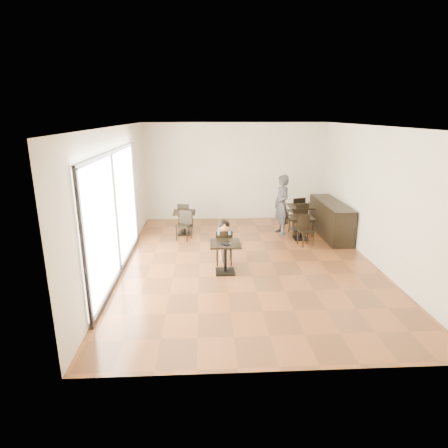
{
  "coord_description": "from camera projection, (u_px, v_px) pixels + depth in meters",
  "views": [
    {
      "loc": [
        -1.02,
        -8.39,
        3.47
      ],
      "look_at": [
        -0.58,
        -0.06,
        1.0
      ],
      "focal_mm": 30.0,
      "sensor_mm": 36.0,
      "label": 1
    }
  ],
  "objects": [
    {
      "name": "chair_back_b",
      "position": [
        305.0,
        220.0,
        10.94
      ],
      "size": [
        0.51,
        0.51,
        0.93
      ],
      "primitive_type": null,
      "rotation": [
        0.0,
        0.0,
        0.25
      ],
      "color": "black",
      "rests_on": "floor"
    },
    {
      "name": "storefront_window",
      "position": [
        115.0,
        214.0,
        8.05
      ],
      "size": [
        0.04,
        4.5,
        2.6
      ],
      "primitive_type": "cube",
      "color": "white",
      "rests_on": "floor"
    },
    {
      "name": "chair_back_a",
      "position": [
        296.0,
        211.0,
        11.99
      ],
      "size": [
        0.51,
        0.51,
        0.93
      ],
      "primitive_type": null,
      "rotation": [
        0.0,
        0.0,
        3.4
      ],
      "color": "black",
      "rests_on": "floor"
    },
    {
      "name": "chair_left_a",
      "position": [
        186.0,
        216.0,
        11.65
      ],
      "size": [
        0.48,
        0.48,
        0.82
      ],
      "primitive_type": null,
      "rotation": [
        0.0,
        0.0,
        2.77
      ],
      "color": "black",
      "rests_on": "floor"
    },
    {
      "name": "cafe_table_back",
      "position": [
        300.0,
        218.0,
        11.49
      ],
      "size": [
        0.89,
        0.89,
        0.77
      ],
      "primitive_type": null,
      "rotation": [
        0.0,
        0.0,
        0.25
      ],
      "color": "black",
      "rests_on": "floor"
    },
    {
      "name": "plate",
      "position": [
        225.0,
        244.0,
        8.21
      ],
      "size": [
        0.24,
        0.24,
        0.01
      ],
      "primitive_type": "cylinder",
      "color": "black",
      "rests_on": "child_table"
    },
    {
      "name": "adult_patron",
      "position": [
        282.0,
        205.0,
        11.03
      ],
      "size": [
        0.57,
        0.73,
        1.77
      ],
      "primitive_type": "imported",
      "rotation": [
        0.0,
        0.0,
        -1.32
      ],
      "color": "#39383C",
      "rests_on": "floor"
    },
    {
      "name": "chair_mid_a",
      "position": [
        296.0,
        220.0,
        11.2
      ],
      "size": [
        0.43,
        0.43,
        0.79
      ],
      "primitive_type": null,
      "rotation": [
        0.0,
        0.0,
        3.39
      ],
      "color": "black",
      "rests_on": "floor"
    },
    {
      "name": "wall_front",
      "position": [
        286.0,
        266.0,
        4.79
      ],
      "size": [
        6.0,
        0.01,
        3.2
      ],
      "primitive_type": "cube",
      "color": "silver",
      "rests_on": "floor"
    },
    {
      "name": "child_chair",
      "position": [
        224.0,
        246.0,
        8.91
      ],
      "size": [
        0.39,
        0.39,
        0.86
      ],
      "primitive_type": null,
      "rotation": [
        0.0,
        0.0,
        3.14
      ],
      "color": "black",
      "rests_on": "floor"
    },
    {
      "name": "chair_left_b",
      "position": [
        184.0,
        226.0,
        10.59
      ],
      "size": [
        0.48,
        0.48,
        0.82
      ],
      "primitive_type": null,
      "rotation": [
        0.0,
        0.0,
        -0.37
      ],
      "color": "black",
      "rests_on": "floor"
    },
    {
      "name": "child",
      "position": [
        224.0,
        242.0,
        8.88
      ],
      "size": [
        0.39,
        0.54,
        1.08
      ],
      "primitive_type": null,
      "color": "slate",
      "rests_on": "child_chair"
    },
    {
      "name": "floor",
      "position": [
        248.0,
        262.0,
        9.07
      ],
      "size": [
        6.0,
        8.0,
        0.01
      ],
      "primitive_type": "cube",
      "color": "brown",
      "rests_on": "ground"
    },
    {
      "name": "wall_right",
      "position": [
        376.0,
        197.0,
        8.77
      ],
      "size": [
        0.01,
        8.0,
        3.2
      ],
      "primitive_type": "cube",
      "color": "silver",
      "rests_on": "floor"
    },
    {
      "name": "wall_left",
      "position": [
        118.0,
        199.0,
        8.47
      ],
      "size": [
        0.01,
        8.0,
        3.2
      ],
      "primitive_type": "cube",
      "color": "silver",
      "rests_on": "floor"
    },
    {
      "name": "chair_mid_b",
      "position": [
        306.0,
        231.0,
        10.15
      ],
      "size": [
        0.43,
        0.43,
        0.79
      ],
      "primitive_type": null,
      "rotation": [
        0.0,
        0.0,
        0.25
      ],
      "color": "black",
      "rests_on": "floor"
    },
    {
      "name": "pizza_slice",
      "position": [
        224.0,
        228.0,
        8.58
      ],
      "size": [
        0.25,
        0.19,
        0.06
      ],
      "primitive_type": null,
      "color": "#D9CA70",
      "rests_on": "child"
    },
    {
      "name": "wall_back",
      "position": [
        235.0,
        172.0,
        12.45
      ],
      "size": [
        6.0,
        0.01,
        3.2
      ],
      "primitive_type": "cube",
      "color": "silver",
      "rests_on": "floor"
    },
    {
      "name": "ceiling",
      "position": [
        251.0,
        126.0,
        8.16
      ],
      "size": [
        6.0,
        8.0,
        0.01
      ],
      "primitive_type": "cube",
      "color": "white",
      "rests_on": "floor"
    },
    {
      "name": "child_table",
      "position": [
        225.0,
        258.0,
        8.4
      ],
      "size": [
        0.68,
        0.68,
        0.71
      ],
      "primitive_type": null,
      "color": "black",
      "rests_on": "floor"
    },
    {
      "name": "cafe_table_mid",
      "position": [
        301.0,
        228.0,
        10.7
      ],
      "size": [
        0.76,
        0.76,
        0.66
      ],
      "primitive_type": null,
      "rotation": [
        0.0,
        0.0,
        0.25
      ],
      "color": "black",
      "rests_on": "floor"
    },
    {
      "name": "service_counter",
      "position": [
        330.0,
        219.0,
        10.98
      ],
      "size": [
        0.6,
        2.4,
        1.0
      ],
      "primitive_type": "cube",
      "color": "black",
      "rests_on": "floor"
    },
    {
      "name": "cafe_table_left",
      "position": [
        185.0,
        223.0,
        11.14
      ],
      "size": [
        0.84,
        0.84,
        0.68
      ],
      "primitive_type": null,
      "rotation": [
        0.0,
        0.0,
        -0.37
      ],
      "color": "black",
      "rests_on": "floor"
    }
  ]
}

